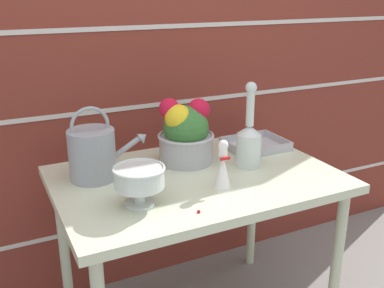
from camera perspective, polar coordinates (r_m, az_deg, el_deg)
The scene contains 9 objects.
brick_wall at distance 2.14m, azimuth -5.61°, elevation 9.84°, with size 3.60×0.08×2.20m.
patio_table at distance 1.83m, azimuth 0.52°, elevation -6.15°, with size 1.11×0.75×0.74m.
watering_can at distance 1.77m, azimuth -12.46°, elevation -1.14°, with size 0.33×0.18×0.29m.
crystal_pedestal_bowl at distance 1.53m, azimuth -6.73°, elevation -4.41°, with size 0.18×0.18×0.14m.
flower_planter at distance 1.89m, azimuth -0.85°, elevation 1.36°, with size 0.24×0.24×0.28m.
glass_decanter at distance 1.86m, azimuth 7.23°, elevation 0.40°, with size 0.10×0.10×0.36m.
figurine_vase at distance 1.66m, azimuth 3.90°, elevation -3.12°, with size 0.07×0.07×0.19m.
wire_tray at distance 2.11m, azimuth 8.04°, elevation -0.22°, with size 0.27×0.22×0.04m.
fallen_petal at distance 1.51m, azimuth 0.86°, elevation -8.59°, with size 0.01×0.01×0.01m.
Camera 1 is at (-0.74, -1.47, 1.45)m, focal length 42.00 mm.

